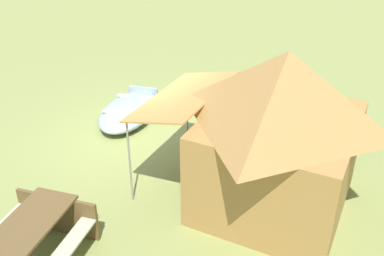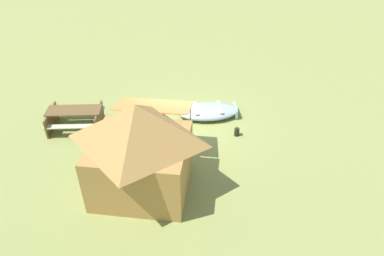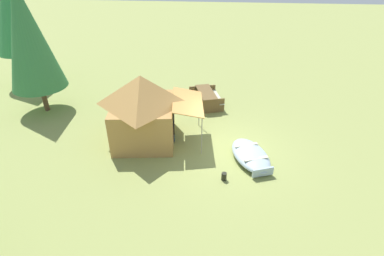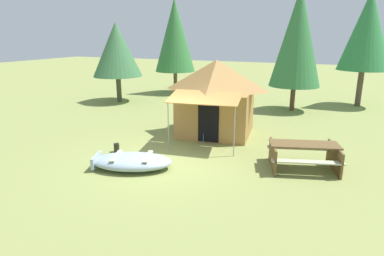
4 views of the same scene
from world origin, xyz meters
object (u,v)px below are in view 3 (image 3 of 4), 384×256
at_px(pine_tree_back_left, 13,14).
at_px(pine_tree_back_right, 27,36).
at_px(beached_rowboat, 251,155).
at_px(cooler_box, 167,137).
at_px(picnic_table, 206,97).
at_px(canvas_cabin_tent, 143,108).
at_px(fuel_can, 224,176).

xyz_separation_m(pine_tree_back_left, pine_tree_back_right, (-3.18, -2.61, -0.33)).
height_order(beached_rowboat, cooler_box, beached_rowboat).
distance_m(picnic_table, cooler_box, 3.81).
height_order(picnic_table, cooler_box, picnic_table).
bearing_deg(canvas_cabin_tent, picnic_table, -33.39).
bearing_deg(beached_rowboat, picnic_table, 23.70).
bearing_deg(cooler_box, pine_tree_back_right, 71.95).
distance_m(picnic_table, pine_tree_back_left, 11.34).
xyz_separation_m(canvas_cabin_tent, pine_tree_back_right, (2.20, 5.64, 2.20)).
relative_size(beached_rowboat, cooler_box, 4.66).
xyz_separation_m(cooler_box, fuel_can, (-2.36, -2.43, -0.01)).
bearing_deg(pine_tree_back_left, picnic_table, -99.64).
xyz_separation_m(canvas_cabin_tent, pine_tree_back_left, (5.38, 8.26, 2.53)).
bearing_deg(pine_tree_back_right, pine_tree_back_left, 39.41).
bearing_deg(beached_rowboat, canvas_cabin_tent, 76.86).
distance_m(pine_tree_back_left, pine_tree_back_right, 4.13).
distance_m(fuel_can, pine_tree_back_left, 14.47).
bearing_deg(cooler_box, fuel_can, -134.12).
xyz_separation_m(picnic_table, pine_tree_back_left, (1.80, 10.61, 3.56)).
distance_m(canvas_cabin_tent, fuel_can, 4.30).
height_order(canvas_cabin_tent, picnic_table, canvas_cabin_tent).
xyz_separation_m(cooler_box, pine_tree_back_right, (2.14, 6.58, 3.55)).
distance_m(picnic_table, pine_tree_back_right, 8.73).
bearing_deg(canvas_cabin_tent, fuel_can, -124.39).
bearing_deg(canvas_cabin_tent, beached_rowboat, -103.14).
xyz_separation_m(picnic_table, cooler_box, (-3.52, 1.42, -0.32)).
relative_size(canvas_cabin_tent, picnic_table, 1.77).
bearing_deg(pine_tree_back_left, pine_tree_back_right, -140.59).
relative_size(beached_rowboat, pine_tree_back_left, 0.43).
height_order(beached_rowboat, canvas_cabin_tent, canvas_cabin_tent).
height_order(fuel_can, pine_tree_back_left, pine_tree_back_left).
relative_size(picnic_table, fuel_can, 7.76).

